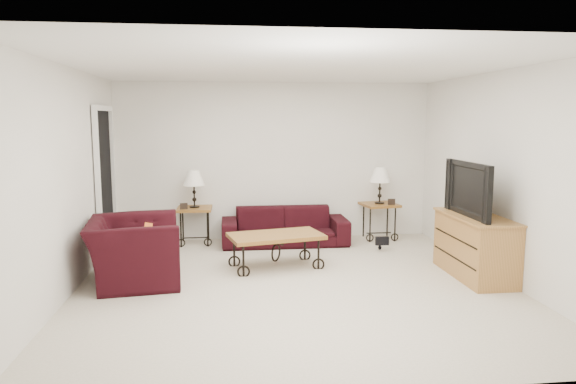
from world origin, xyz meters
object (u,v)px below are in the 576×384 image
object	(u,v)px
backpack	(380,237)
side_table_right	(379,221)
tv_stand	(475,246)
lamp_left	(194,189)
armchair	(134,251)
coffee_table	(276,251)
television	(476,189)
lamp_right	(380,186)
side_table_left	(195,226)
sofa	(285,226)

from	to	relation	value
backpack	side_table_right	bearing A→B (deg)	53.68
tv_stand	backpack	bearing A→B (deg)	118.22
lamp_left	armchair	distance (m)	2.02
coffee_table	television	bearing A→B (deg)	-15.94
lamp_right	coffee_table	bearing A→B (deg)	-141.16
side_table_right	armchair	size ratio (longest dim) A/B	0.49
side_table_left	armchair	distance (m)	1.97
lamp_left	coffee_table	xyz separation A→B (m)	(1.12, -1.45, -0.64)
side_table_left	lamp_right	size ratio (longest dim) A/B	0.99
armchair	lamp_left	bearing A→B (deg)	-24.98
side_table_right	backpack	xyz separation A→B (m)	(-0.19, -0.70, -0.10)
side_table_left	tv_stand	world-z (taller)	tv_stand
sofa	lamp_right	size ratio (longest dim) A/B	3.33
sofa	lamp_left	bearing A→B (deg)	172.55
sofa	lamp_left	world-z (taller)	lamp_left
sofa	backpack	xyz separation A→B (m)	(1.36, -0.52, -0.09)
sofa	television	bearing A→B (deg)	-42.75
lamp_right	television	distance (m)	2.21
side_table_right	backpack	world-z (taller)	side_table_right
side_table_left	side_table_right	world-z (taller)	side_table_right
tv_stand	backpack	size ratio (longest dim) A/B	3.27
side_table_right	lamp_right	world-z (taller)	lamp_right
side_table_right	lamp_right	xyz separation A→B (m)	(0.00, 0.00, 0.58)
side_table_left	lamp_left	bearing A→B (deg)	0.00
lamp_left	backpack	distance (m)	2.90
lamp_right	television	bearing A→B (deg)	-75.31
lamp_left	lamp_right	bearing A→B (deg)	-0.00
coffee_table	television	distance (m)	2.61
sofa	side_table_left	xyz separation A→B (m)	(-1.38, 0.18, 0.00)
sofa	television	xyz separation A→B (m)	(2.11, -1.95, 0.81)
lamp_left	backpack	bearing A→B (deg)	-14.37
coffee_table	armchair	xyz separation A→B (m)	(-1.72, -0.42, 0.16)
side_table_left	side_table_right	size ratio (longest dim) A/B	0.99
armchair	tv_stand	bearing A→B (deg)	-100.75
sofa	lamp_right	distance (m)	1.67
sofa	backpack	distance (m)	1.46
coffee_table	television	world-z (taller)	television
side_table_right	backpack	distance (m)	0.73
sofa	lamp_left	distance (m)	1.50
side_table_right	lamp_left	distance (m)	2.98
coffee_table	side_table_right	bearing A→B (deg)	38.84
television	sofa	bearing A→B (deg)	-132.75
lamp_left	armchair	xyz separation A→B (m)	(-0.60, -1.87, -0.48)
lamp_right	backpack	world-z (taller)	lamp_right
armchair	tv_stand	size ratio (longest dim) A/B	0.92
tv_stand	backpack	distance (m)	1.63
lamp_left	backpack	world-z (taller)	lamp_left
side_table_left	backpack	bearing A→B (deg)	-14.37
side_table_right	tv_stand	xyz separation A→B (m)	(0.58, -2.13, 0.09)
side_table_left	tv_stand	distance (m)	4.10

